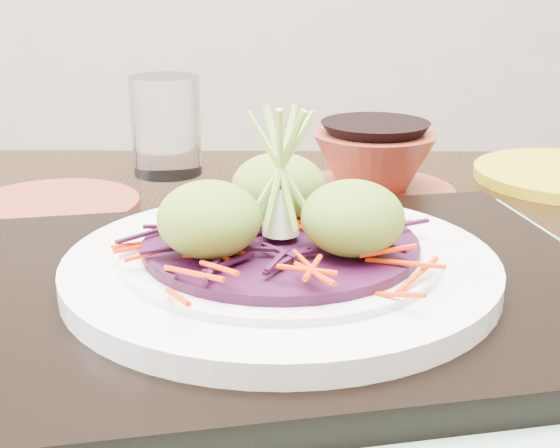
{
  "coord_description": "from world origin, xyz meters",
  "views": [
    {
      "loc": [
        0.01,
        -0.57,
        0.93
      ],
      "look_at": [
        0.02,
        -0.1,
        0.77
      ],
      "focal_mm": 50.0,
      "sensor_mm": 36.0,
      "label": 1
    }
  ],
  "objects_px": {
    "dining_table": "(256,405)",
    "terracotta_side_plate": "(53,207)",
    "serving_tray": "(281,292)",
    "water_glass": "(166,126)",
    "white_plate": "(281,265)",
    "terracotta_bowl_set": "(374,170)"
  },
  "relations": [
    {
      "from": "dining_table",
      "to": "terracotta_side_plate",
      "type": "xyz_separation_m",
      "value": [
        -0.18,
        0.16,
        0.1
      ]
    },
    {
      "from": "serving_tray",
      "to": "water_glass",
      "type": "height_order",
      "value": "water_glass"
    },
    {
      "from": "white_plate",
      "to": "terracotta_side_plate",
      "type": "height_order",
      "value": "white_plate"
    },
    {
      "from": "water_glass",
      "to": "terracotta_bowl_set",
      "type": "bearing_deg",
      "value": -26.26
    },
    {
      "from": "terracotta_side_plate",
      "to": "dining_table",
      "type": "bearing_deg",
      "value": -41.98
    },
    {
      "from": "terracotta_side_plate",
      "to": "terracotta_bowl_set",
      "type": "xyz_separation_m",
      "value": [
        0.28,
        0.03,
        0.02
      ]
    },
    {
      "from": "dining_table",
      "to": "serving_tray",
      "type": "distance_m",
      "value": 0.12
    },
    {
      "from": "serving_tray",
      "to": "white_plate",
      "type": "relative_size",
      "value": 1.54
    },
    {
      "from": "terracotta_bowl_set",
      "to": "white_plate",
      "type": "bearing_deg",
      "value": -110.79
    },
    {
      "from": "water_glass",
      "to": "dining_table",
      "type": "bearing_deg",
      "value": -72.42
    },
    {
      "from": "white_plate",
      "to": "terracotta_bowl_set",
      "type": "distance_m",
      "value": 0.25
    },
    {
      "from": "serving_tray",
      "to": "terracotta_bowl_set",
      "type": "distance_m",
      "value": 0.25
    },
    {
      "from": "serving_tray",
      "to": "terracotta_bowl_set",
      "type": "relative_size",
      "value": 2.74
    },
    {
      "from": "terracotta_side_plate",
      "to": "water_glass",
      "type": "bearing_deg",
      "value": 56.63
    },
    {
      "from": "serving_tray",
      "to": "dining_table",
      "type": "bearing_deg",
      "value": 101.24
    },
    {
      "from": "serving_tray",
      "to": "terracotta_bowl_set",
      "type": "bearing_deg",
      "value": 59.44
    },
    {
      "from": "dining_table",
      "to": "white_plate",
      "type": "relative_size",
      "value": 4.42
    },
    {
      "from": "water_glass",
      "to": "terracotta_bowl_set",
      "type": "height_order",
      "value": "water_glass"
    },
    {
      "from": "dining_table",
      "to": "terracotta_bowl_set",
      "type": "bearing_deg",
      "value": 62.87
    },
    {
      "from": "serving_tray",
      "to": "terracotta_bowl_set",
      "type": "height_order",
      "value": "terracotta_bowl_set"
    },
    {
      "from": "serving_tray",
      "to": "white_plate",
      "type": "distance_m",
      "value": 0.02
    },
    {
      "from": "dining_table",
      "to": "white_plate",
      "type": "height_order",
      "value": "white_plate"
    }
  ]
}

